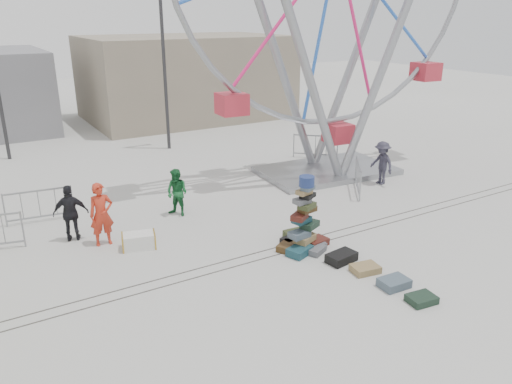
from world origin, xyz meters
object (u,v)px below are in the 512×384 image
pedestrian_grey (382,163)px  steamer_trunk (139,241)px  suitcase_tower (304,229)px  barricade_wheel_back (315,146)px  pedestrian_green (177,193)px  pedestrian_black (71,213)px  lamp_post_right (166,55)px  barricade_dummy_c (39,206)px  pedestrian_red (101,214)px  barricade_wheel_front (358,178)px

pedestrian_grey → steamer_trunk: bearing=-85.2°
suitcase_tower → barricade_wheel_back: bearing=33.9°
pedestrian_green → suitcase_tower: bearing=-4.6°
pedestrian_black → barricade_wheel_back: bearing=-147.1°
lamp_post_right → pedestrian_grey: (5.01, -9.35, -3.63)m
pedestrian_green → barricade_wheel_back: bearing=80.1°
barricade_dummy_c → pedestrian_red: (1.31, -2.68, 0.38)m
suitcase_tower → pedestrian_grey: size_ratio=1.27×
barricade_wheel_back → pedestrian_grey: bearing=-47.7°
lamp_post_right → pedestrian_green: lamp_post_right is taller
steamer_trunk → pedestrian_green: 2.62m
steamer_trunk → pedestrian_red: 1.30m
barricade_dummy_c → barricade_wheel_front: bearing=-9.2°
barricade_wheel_front → pedestrian_green: 6.77m
barricade_wheel_back → pedestrian_grey: (-0.04, -4.26, 0.30)m
suitcase_tower → pedestrian_grey: 6.71m
pedestrian_red → pedestrian_black: (-0.70, 0.74, -0.08)m
pedestrian_green → pedestrian_grey: bearing=51.0°
steamer_trunk → barricade_dummy_c: size_ratio=0.46×
lamp_post_right → pedestrian_red: bearing=-121.8°
suitcase_tower → steamer_trunk: 4.70m
pedestrian_black → pedestrian_grey: size_ratio=1.00×
barricade_dummy_c → barricade_wheel_front: size_ratio=1.00×
lamp_post_right → steamer_trunk: bearing=-116.3°
lamp_post_right → steamer_trunk: 11.95m
lamp_post_right → barricade_dummy_c: lamp_post_right is taller
barricade_wheel_front → pedestrian_grey: bearing=-42.2°
lamp_post_right → barricade_dummy_c: size_ratio=4.00×
lamp_post_right → barricade_wheel_front: lamp_post_right is taller
pedestrian_black → barricade_dummy_c: bearing=-56.2°
suitcase_tower → pedestrian_green: 4.64m
barricade_wheel_back → pedestrian_black: (-11.47, -3.41, 0.30)m
lamp_post_right → barricade_wheel_front: (3.58, -9.61, -3.93)m
barricade_dummy_c → pedestrian_red: size_ratio=1.08×
steamer_trunk → pedestrian_green: (1.90, 1.71, 0.57)m
suitcase_tower → pedestrian_red: 5.76m
lamp_post_right → pedestrian_grey: size_ratio=4.71×
suitcase_tower → pedestrian_red: size_ratio=1.17×
suitcase_tower → barricade_wheel_back: (5.99, 7.34, -0.05)m
steamer_trunk → pedestrian_black: 2.20m
barricade_wheel_front → pedestrian_grey: (1.42, 0.27, 0.30)m
barricade_wheel_front → barricade_wheel_back: bearing=19.3°
suitcase_tower → steamer_trunk: (-4.00, 2.43, -0.39)m
lamp_post_right → pedestrian_green: (-3.05, -8.29, -3.69)m
steamer_trunk → pedestrian_green: bearing=57.1°
barricade_dummy_c → pedestrian_grey: 12.37m
steamer_trunk → barricade_wheel_back: 11.14m
pedestrian_grey → pedestrian_green: bearing=-96.4°
barricade_wheel_back → barricade_dummy_c: bearing=-130.3°
barricade_dummy_c → barricade_wheel_front: same height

